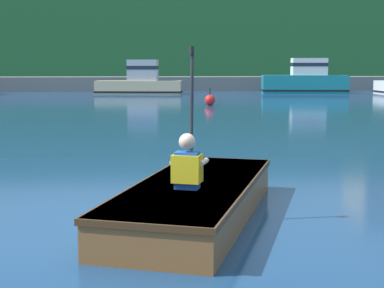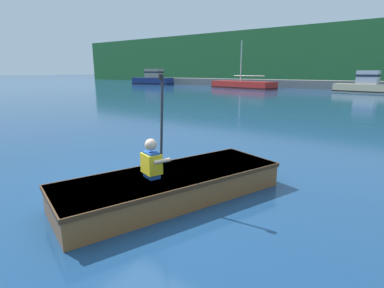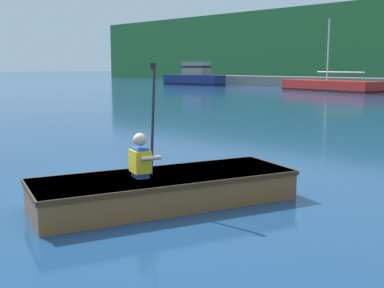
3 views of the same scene
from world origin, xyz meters
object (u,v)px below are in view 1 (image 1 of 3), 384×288
moored_boat_dock_center_near (140,82)px  rowboat_foreground (196,197)px  channel_buoy (210,100)px  moored_boat_dock_east_inner (305,80)px  person_paddler (187,163)px

moored_boat_dock_center_near → rowboat_foreground: moored_boat_dock_center_near is taller
channel_buoy → moored_boat_dock_center_near: bearing=107.1°
moored_boat_dock_east_inner → rowboat_foreground: moored_boat_dock_east_inner is taller
moored_boat_dock_center_near → channel_buoy: (3.02, -9.81, -0.45)m
rowboat_foreground → channel_buoy: size_ratio=5.07×
moored_boat_dock_east_inner → moored_boat_dock_center_near: bearing=-179.0°
rowboat_foreground → channel_buoy: channel_buoy is taller
moored_boat_dock_east_inner → channel_buoy: size_ratio=7.09×
person_paddler → channel_buoy: 18.31m
moored_boat_dock_center_near → moored_boat_dock_east_inner: 9.67m
moored_boat_dock_center_near → person_paddler: bearing=-88.1°
moored_boat_dock_east_inner → person_paddler: (-8.74, -28.16, -0.10)m
rowboat_foreground → person_paddler: (-0.12, -0.36, 0.44)m
moored_boat_dock_center_near → rowboat_foreground: 27.66m
rowboat_foreground → channel_buoy: 17.94m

